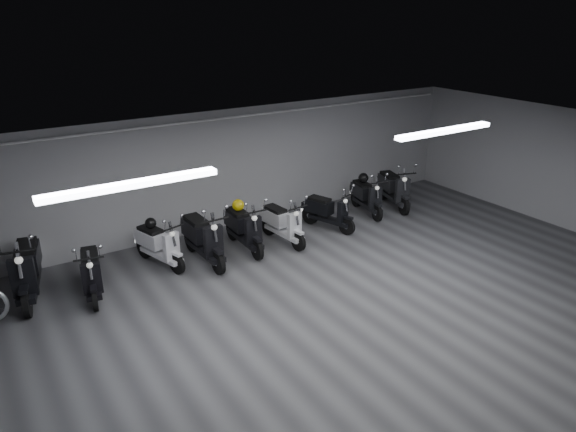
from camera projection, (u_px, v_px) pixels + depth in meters
floor at (348, 327)px, 8.72m from camera, size 14.00×10.00×0.01m
ceiling at (356, 164)px, 7.68m from camera, size 14.00×10.00×0.01m
back_wall at (214, 172)px, 12.12m from camera, size 14.00×0.01×2.80m
fluor_strip_left at (132, 184)px, 6.99m from camera, size 2.40×0.18×0.08m
fluor_strip_right at (445, 131)px, 9.99m from camera, size 2.40×0.18×0.08m
conduit at (213, 120)px, 11.60m from camera, size 13.60×0.05×0.05m
scooter_0 at (25, 261)px, 9.33m from camera, size 1.09×2.11×1.50m
scooter_1 at (90, 265)px, 9.46m from camera, size 0.86×1.72×1.22m
scooter_2 at (159, 238)px, 10.58m from camera, size 0.98×1.73×1.22m
scooter_3 at (203, 230)px, 10.69m from camera, size 0.67×1.91×1.41m
scooter_5 at (244, 221)px, 11.28m from camera, size 0.64×1.79×1.32m
scooter_6 at (283, 217)px, 11.63m from camera, size 0.71×1.69×1.23m
scooter_7 at (329, 206)px, 12.35m from camera, size 1.01×1.68×1.18m
scooter_8 at (367, 191)px, 13.29m from camera, size 0.87×1.72×1.22m
scooter_9 at (394, 183)px, 13.71m from camera, size 1.09×1.90×1.34m
helmet_0 at (238, 205)px, 11.37m from camera, size 0.26×0.26×0.26m
helmet_1 at (151, 223)px, 10.62m from camera, size 0.23×0.23×0.23m
helmet_2 at (363, 178)px, 13.38m from camera, size 0.26×0.26×0.26m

